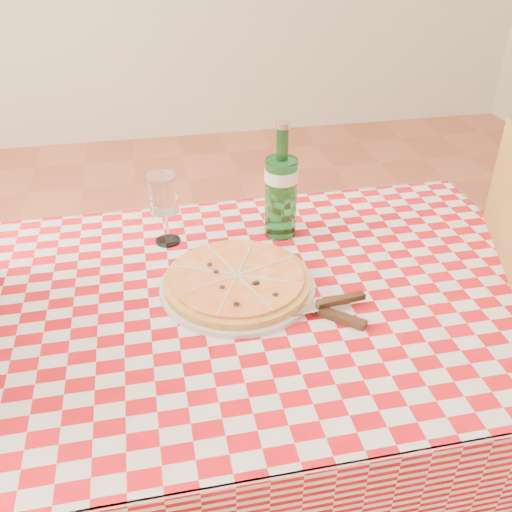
{
  "coord_description": "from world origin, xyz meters",
  "views": [
    {
      "loc": [
        -0.23,
        -0.97,
        1.49
      ],
      "look_at": [
        -0.02,
        0.06,
        0.82
      ],
      "focal_mm": 40.0,
      "sensor_mm": 36.0,
      "label": 1
    }
  ],
  "objects_px": {
    "pizza_plate": "(237,280)",
    "wine_glass": "(165,210)",
    "water_bottle": "(281,181)",
    "dining_table": "(270,328)"
  },
  "relations": [
    {
      "from": "water_bottle",
      "to": "wine_glass",
      "type": "distance_m",
      "value": 0.29
    },
    {
      "from": "dining_table",
      "to": "wine_glass",
      "type": "xyz_separation_m",
      "value": [
        -0.2,
        0.26,
        0.19
      ]
    },
    {
      "from": "dining_table",
      "to": "water_bottle",
      "type": "xyz_separation_m",
      "value": [
        0.08,
        0.25,
        0.24
      ]
    },
    {
      "from": "wine_glass",
      "to": "pizza_plate",
      "type": "bearing_deg",
      "value": -59.63
    },
    {
      "from": "dining_table",
      "to": "wine_glass",
      "type": "bearing_deg",
      "value": 127.6
    },
    {
      "from": "pizza_plate",
      "to": "wine_glass",
      "type": "height_order",
      "value": "wine_glass"
    },
    {
      "from": "pizza_plate",
      "to": "water_bottle",
      "type": "xyz_separation_m",
      "value": [
        0.15,
        0.21,
        0.12
      ]
    },
    {
      "from": "water_bottle",
      "to": "wine_glass",
      "type": "height_order",
      "value": "water_bottle"
    },
    {
      "from": "water_bottle",
      "to": "dining_table",
      "type": "bearing_deg",
      "value": -108.11
    },
    {
      "from": "dining_table",
      "to": "pizza_plate",
      "type": "height_order",
      "value": "pizza_plate"
    }
  ]
}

